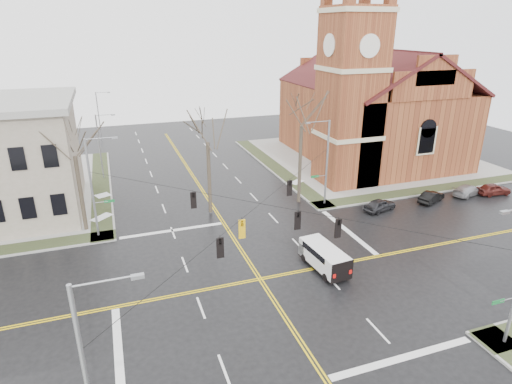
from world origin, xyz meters
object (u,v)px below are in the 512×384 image
object	(u,v)px
streetlight_north_a	(101,144)
streetlight_north_b	(99,115)
signal_pole_sw	(90,374)
cargo_van	(323,255)
parked_car_d	(494,189)
tree_nw_far	(74,151)
tree_ne	(302,121)
church	(369,100)
parked_car_a	(380,205)
signal_pole_ne	(326,160)
parked_car_c	(468,190)
signal_pole_nw	(93,185)
tree_nw_near	(207,137)
parked_car_b	(431,197)

from	to	relation	value
streetlight_north_a	streetlight_north_b	xyz separation A→B (m)	(0.00, 20.00, 0.00)
signal_pole_sw	streetlight_north_b	bearing A→B (deg)	89.36
cargo_van	parked_car_d	world-z (taller)	cargo_van
tree_nw_far	tree_ne	bearing A→B (deg)	-1.06
streetlight_north_a	cargo_van	size ratio (longest dim) A/B	1.59
signal_pole_sw	streetlight_north_b	world-z (taller)	signal_pole_sw
parked_car_d	tree_ne	world-z (taller)	tree_ne
streetlight_north_b	church	bearing A→B (deg)	-33.25
church	parked_car_a	xyz separation A→B (m)	(-8.67, -16.70, -7.79)
signal_pole_ne	parked_car_c	bearing A→B (deg)	-10.06
signal_pole_nw	streetlight_north_b	size ratio (longest dim) A/B	1.12
parked_car_a	parked_car_d	size ratio (longest dim) A/B	0.97
cargo_van	streetlight_north_b	bearing A→B (deg)	103.19
parked_car_a	parked_car_d	xyz separation A→B (m)	(14.86, -0.35, 0.02)
signal_pole_sw	cargo_van	xyz separation A→B (m)	(16.54, 11.44, -3.85)
streetlight_north_a	parked_car_c	world-z (taller)	streetlight_north_a
streetlight_north_b	tree_nw_near	distance (m)	36.37
parked_car_b	parked_car_c	world-z (taller)	parked_car_c
signal_pole_sw	parked_car_c	distance (m)	44.36
parked_car_b	tree_ne	world-z (taller)	tree_ne
tree_nw_far	tree_ne	xyz separation A→B (m)	(21.62, -0.40, 1.29)
parked_car_a	tree_nw_near	bearing A→B (deg)	57.16
parked_car_b	church	bearing A→B (deg)	-29.99
parked_car_b	streetlight_north_b	bearing A→B (deg)	17.01
church	parked_car_d	world-z (taller)	church
parked_car_c	parked_car_a	bearing A→B (deg)	75.86
signal_pole_nw	tree_nw_far	world-z (taller)	tree_nw_far
signal_pole_ne	parked_car_a	bearing A→B (deg)	-35.58
parked_car_c	parked_car_d	bearing A→B (deg)	-121.71
streetlight_north_a	parked_car_b	bearing A→B (deg)	-30.63
tree_nw_far	cargo_van	bearing A→B (deg)	-36.70
parked_car_a	tree_ne	xyz separation A→B (m)	(-7.05, 4.73, 8.35)
cargo_van	tree_nw_far	bearing A→B (deg)	138.21
church	signal_pole_ne	size ratio (longest dim) A/B	3.06
streetlight_north_b	cargo_van	bearing A→B (deg)	-71.72
streetlight_north_a	tree_nw_near	distance (m)	18.20
church	streetlight_north_a	xyz separation A→B (m)	(-35.42, 3.22, -3.97)
tree_nw_near	tree_ne	xyz separation A→B (m)	(9.69, -0.40, 1.04)
signal_pole_sw	parked_car_d	distance (m)	46.64
tree_ne	tree_nw_far	bearing A→B (deg)	178.94
church	parked_car_d	xyz separation A→B (m)	(6.19, -17.05, -7.77)
streetlight_north_a	tree_nw_near	size ratio (longest dim) A/B	0.73
signal_pole_sw	tree_nw_far	world-z (taller)	tree_nw_far
parked_car_d	tree_nw_far	bearing A→B (deg)	88.23
streetlight_north_a	parked_car_a	size ratio (longest dim) A/B	2.13
signal_pole_sw	tree_nw_near	xyz separation A→B (m)	(10.68, 24.70, 3.00)
parked_car_a	church	bearing A→B (deg)	-43.25
church	parked_car_c	bearing A→B (deg)	-78.68
parked_car_c	tree_ne	world-z (taller)	tree_ne
parked_car_a	parked_car_b	size ratio (longest dim) A/B	1.02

